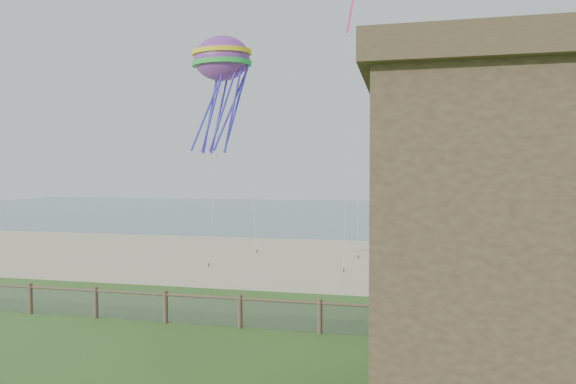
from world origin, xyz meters
TOP-DOWN VIEW (x-y plane):
  - sand_beach at (0.00, 22.00)m, footprint 72.00×20.00m
  - ocean at (0.00, 66.00)m, footprint 160.00×68.00m
  - chainlink_fence at (0.00, 6.00)m, footprint 36.20×0.20m
  - octopus_kite at (-3.80, 14.60)m, footprint 4.01×3.51m

SIDE VIEW (x-z plane):
  - ocean at x=0.00m, z-range -0.01..0.01m
  - sand_beach at x=0.00m, z-range -0.01..0.01m
  - chainlink_fence at x=0.00m, z-range -0.07..1.18m
  - octopus_kite at x=-3.80m, z-range 6.81..13.69m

